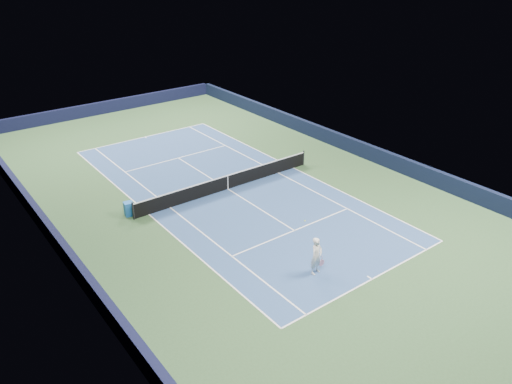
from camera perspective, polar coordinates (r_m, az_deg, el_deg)
ground at (r=31.64m, az=-3.23°, el=0.34°), size 40.00×40.00×0.00m
wall_far at (r=48.15m, az=-16.81°, el=9.26°), size 22.00×0.35×1.10m
wall_right at (r=37.99m, az=10.44°, el=5.44°), size 0.35×40.00×1.10m
wall_left at (r=27.64m, az=-22.21°, el=-4.66°), size 0.35×40.00×1.10m
court_surface at (r=31.64m, az=-3.23°, el=0.34°), size 10.97×23.77×0.01m
baseline_far at (r=41.29m, az=-12.60°, el=6.16°), size 10.97×0.08×0.00m
baseline_near at (r=24.08m, az=13.13°, el=-9.67°), size 10.97×0.08×0.00m
sideline_doubles_right at (r=34.69m, az=4.29°, el=2.77°), size 0.08×23.77×0.00m
sideline_doubles_left at (r=29.31m, az=-12.13°, el=-2.52°), size 0.08×23.77×0.00m
sideline_singles_right at (r=33.87m, az=2.54°, el=2.21°), size 0.08×23.77×0.00m
sideline_singles_left at (r=29.82m, az=-9.78°, el=-1.76°), size 0.08×23.77×0.00m
service_line_far at (r=36.68m, az=-8.87°, el=3.87°), size 8.23×0.08×0.00m
service_line_near at (r=27.19m, az=4.40°, el=-4.41°), size 8.23×0.08×0.00m
center_service_line at (r=31.64m, az=-3.23°, el=0.35°), size 0.08×12.80×0.00m
center_mark_far at (r=41.16m, az=-12.51°, el=6.11°), size 0.08×0.30×0.00m
center_mark_near at (r=24.15m, az=12.86°, el=-9.52°), size 0.08×0.30×0.00m
tennis_net at (r=31.43m, az=-3.25°, el=1.16°), size 12.90×0.10×1.07m
sponsor_cube at (r=29.31m, az=-14.31°, el=-1.87°), size 0.59×0.53×0.83m
tennis_player at (r=23.51m, az=6.93°, el=-7.27°), size 0.87×1.33×2.37m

